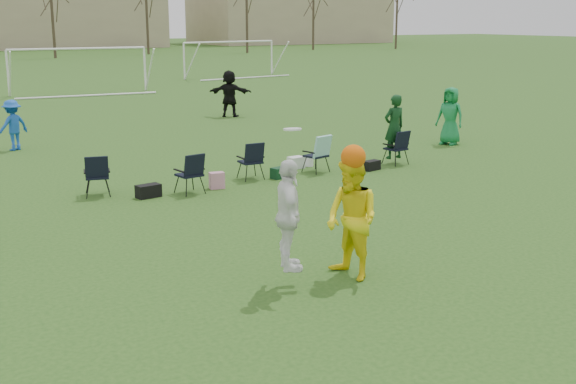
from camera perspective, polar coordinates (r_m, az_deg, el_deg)
ground at (r=10.91m, az=6.99°, el=-8.20°), size 260.00×260.00×0.00m
fielder_blue at (r=24.04m, az=-20.92°, el=4.96°), size 1.17×0.96×1.57m
fielder_green_far at (r=24.09m, az=12.69°, el=5.89°), size 0.88×1.06×1.86m
fielder_black at (r=30.31m, az=-4.64°, el=7.76°), size 1.75×1.56×1.93m
center_contest at (r=11.14m, az=3.42°, el=-1.92°), size 1.89×1.15×2.48m
sideline_setup at (r=18.76m, az=0.07°, el=2.98°), size 9.00×1.75×1.96m
goal_mid at (r=41.35m, az=-16.24°, el=10.16°), size 7.40×0.63×2.46m
goal_right at (r=51.13m, az=-4.63°, el=11.21°), size 7.35×1.14×2.46m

